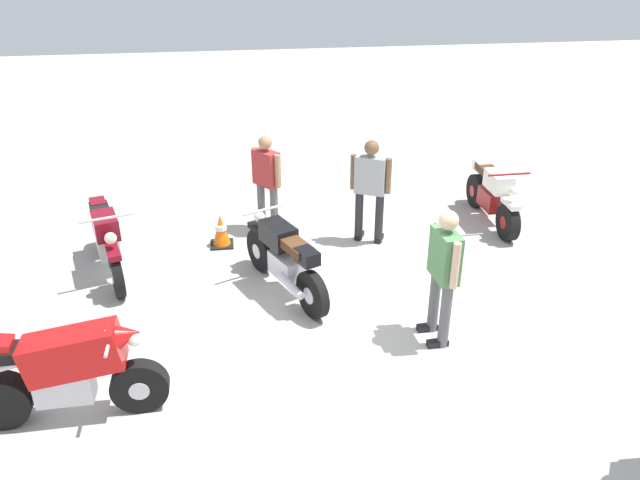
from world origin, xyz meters
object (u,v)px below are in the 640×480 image
object	(u,v)px
traffic_cone	(221,230)
motorcycle_black_cruiser	(284,259)
person_in_red_shirt	(266,178)
motorcycle_red_sportbike	(68,370)
person_in_green_shirt	(444,268)
motorcycle_maroon_cruiser	(107,240)
motorcycle_cream_vintage	(493,195)
person_in_gray_shirt	(370,185)

from	to	relation	value
traffic_cone	motorcycle_black_cruiser	bearing A→B (deg)	119.27
person_in_red_shirt	motorcycle_red_sportbike	bearing A→B (deg)	23.63
person_in_green_shirt	motorcycle_maroon_cruiser	bearing A→B (deg)	-32.92
motorcycle_cream_vintage	motorcycle_black_cruiser	bearing A→B (deg)	-64.69
motorcycle_black_cruiser	person_in_red_shirt	bearing A→B (deg)	-21.63
motorcycle_cream_vintage	person_in_green_shirt	size ratio (longest dim) A/B	1.14
motorcycle_cream_vintage	traffic_cone	xyz separation A→B (m)	(4.59, 0.23, -0.23)
motorcycle_black_cruiser	motorcycle_cream_vintage	bearing A→B (deg)	-88.65
traffic_cone	motorcycle_maroon_cruiser	bearing A→B (deg)	20.49
motorcycle_red_sportbike	motorcycle_maroon_cruiser	size ratio (longest dim) A/B	0.96
motorcycle_cream_vintage	motorcycle_red_sportbike	bearing A→B (deg)	-57.57
person_in_green_shirt	traffic_cone	size ratio (longest dim) A/B	3.24
motorcycle_black_cruiser	person_in_green_shirt	distance (m)	2.26
person_in_gray_shirt	traffic_cone	bearing A→B (deg)	113.05
motorcycle_maroon_cruiser	motorcycle_cream_vintage	world-z (taller)	motorcycle_maroon_cruiser
motorcycle_cream_vintage	traffic_cone	bearing A→B (deg)	-87.38
motorcycle_red_sportbike	person_in_red_shirt	size ratio (longest dim) A/B	1.20
motorcycle_maroon_cruiser	motorcycle_cream_vintage	size ratio (longest dim) A/B	1.04
motorcycle_maroon_cruiser	person_in_gray_shirt	world-z (taller)	person_in_gray_shirt
motorcycle_maroon_cruiser	motorcycle_cream_vintage	xyz separation A→B (m)	(-6.20, -0.83, -0.03)
traffic_cone	person_in_gray_shirt	bearing A→B (deg)	175.43
motorcycle_red_sportbike	traffic_cone	distance (m)	3.99
motorcycle_black_cruiser	motorcycle_maroon_cruiser	size ratio (longest dim) A/B	0.96
person_in_gray_shirt	motorcycle_black_cruiser	bearing A→B (deg)	160.19
motorcycle_cream_vintage	person_in_gray_shirt	xyz separation A→B (m)	(2.24, 0.42, 0.48)
motorcycle_black_cruiser	person_in_red_shirt	xyz separation A→B (m)	(0.09, -2.00, 0.40)
motorcycle_red_sportbike	motorcycle_maroon_cruiser	bearing A→B (deg)	91.18
motorcycle_red_sportbike	person_in_green_shirt	bearing A→B (deg)	9.98
person_in_red_shirt	traffic_cone	bearing A→B (deg)	-7.17
motorcycle_black_cruiser	motorcycle_red_sportbike	world-z (taller)	motorcycle_red_sportbike
motorcycle_red_sportbike	person_in_gray_shirt	world-z (taller)	person_in_gray_shirt
motorcycle_red_sportbike	traffic_cone	world-z (taller)	motorcycle_red_sportbike
motorcycle_black_cruiser	person_in_green_shirt	bearing A→B (deg)	-151.85
motorcycle_black_cruiser	motorcycle_red_sportbike	size ratio (longest dim) A/B	1.00
motorcycle_maroon_cruiser	traffic_cone	distance (m)	1.74
person_in_green_shirt	person_in_gray_shirt	world-z (taller)	person_in_green_shirt
motorcycle_black_cruiser	motorcycle_maroon_cruiser	bearing A→B (deg)	44.91
motorcycle_black_cruiser	traffic_cone	world-z (taller)	motorcycle_black_cruiser
motorcycle_black_cruiser	motorcycle_cream_vintage	xyz separation A→B (m)	(-3.72, -1.78, -0.03)
motorcycle_black_cruiser	traffic_cone	bearing A→B (deg)	5.08
motorcycle_cream_vintage	person_in_gray_shirt	size ratio (longest dim) A/B	1.15
person_in_green_shirt	traffic_cone	xyz separation A→B (m)	(2.62, -2.90, -0.73)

